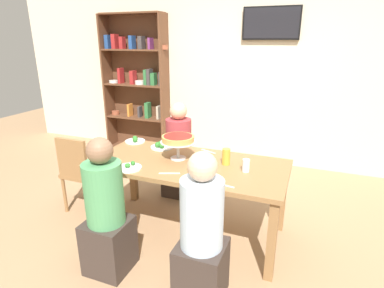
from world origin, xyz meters
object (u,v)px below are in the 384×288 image
at_px(diner_far_left, 179,156).
at_px(beer_glass_amber_tall, 226,157).
at_px(diner_near_right, 202,240).
at_px(chair_head_west, 81,170).
at_px(cutlery_fork_far, 98,161).
at_px(dining_table, 188,171).
at_px(bookshelf, 137,82).
at_px(television, 271,23).
at_px(salad_plate_spare, 161,146).
at_px(water_glass_clear_near, 246,166).
at_px(diner_near_left, 106,217).
at_px(cutlery_knife_far, 169,173).
at_px(deep_dish_pizza_stand, 178,140).
at_px(salad_plate_far_diner, 135,140).
at_px(salad_plate_near_diner, 129,167).
at_px(cutlery_fork_near, 224,185).
at_px(cutlery_knife_near, 208,151).

distance_m(diner_far_left, beer_glass_amber_tall, 1.02).
distance_m(diner_near_right, chair_head_west, 1.77).
bearing_deg(cutlery_fork_far, dining_table, 41.31).
bearing_deg(cutlery_fork_far, diner_far_left, 90.46).
distance_m(bookshelf, television, 2.28).
xyz_separation_m(salad_plate_spare, water_glass_clear_near, (0.96, -0.28, 0.03)).
xyz_separation_m(dining_table, diner_near_left, (-0.40, -0.73, -0.16)).
distance_m(bookshelf, cutlery_knife_far, 2.88).
bearing_deg(diner_near_right, deep_dish_pizza_stand, 33.52).
relative_size(diner_near_left, cutlery_knife_far, 6.39).
height_order(chair_head_west, cutlery_knife_far, chair_head_west).
relative_size(salad_plate_far_diner, cutlery_knife_far, 1.22).
xyz_separation_m(diner_near_left, beer_glass_amber_tall, (0.74, 0.81, 0.32)).
bearing_deg(salad_plate_far_diner, chair_head_west, -139.13).
distance_m(dining_table, salad_plate_spare, 0.51).
height_order(television, cutlery_knife_far, television).
height_order(bookshelf, diner_near_left, bookshelf).
height_order(diner_near_left, cutlery_knife_far, diner_near_left).
bearing_deg(salad_plate_near_diner, dining_table, 36.52).
relative_size(salad_plate_spare, cutlery_fork_near, 1.31).
height_order(salad_plate_near_diner, beer_glass_amber_tall, beer_glass_amber_tall).
bearing_deg(diner_near_left, television, -15.20).
xyz_separation_m(beer_glass_amber_tall, cutlery_knife_near, (-0.26, 0.26, -0.07)).
bearing_deg(cutlery_fork_far, television, 86.40).
xyz_separation_m(diner_near_left, cutlery_knife_far, (0.35, 0.44, 0.25)).
xyz_separation_m(bookshelf, cutlery_fork_far, (0.93, -2.29, -0.40)).
bearing_deg(cutlery_knife_near, deep_dish_pizza_stand, 76.37).
xyz_separation_m(television, cutlery_knife_near, (-0.28, -1.76, -1.29)).
bearing_deg(salad_plate_far_diner, diner_near_left, -71.00).
height_order(beer_glass_amber_tall, cutlery_fork_near, beer_glass_amber_tall).
height_order(bookshelf, salad_plate_spare, bookshelf).
xyz_separation_m(dining_table, beer_glass_amber_tall, (0.34, 0.09, 0.16)).
relative_size(dining_table, salad_plate_near_diner, 8.16).
xyz_separation_m(diner_near_right, salad_plate_far_diner, (-1.17, 1.08, 0.27)).
bearing_deg(cutlery_fork_near, bookshelf, 142.28).
bearing_deg(beer_glass_amber_tall, bookshelf, 136.96).
bearing_deg(cutlery_fork_far, deep_dish_pizza_stand, 48.34).
relative_size(cutlery_fork_near, cutlery_knife_near, 1.00).
bearing_deg(chair_head_west, television, 53.52).
bearing_deg(deep_dish_pizza_stand, chair_head_west, -174.76).
bearing_deg(salad_plate_near_diner, water_glass_clear_near, 17.67).
xyz_separation_m(cutlery_knife_near, cutlery_fork_far, (-0.88, -0.62, 0.00)).
bearing_deg(salad_plate_near_diner, beer_glass_amber_tall, 27.79).
relative_size(dining_table, salad_plate_far_diner, 8.21).
distance_m(bookshelf, cutlery_knife_near, 2.50).
bearing_deg(water_glass_clear_near, bookshelf, 138.25).
bearing_deg(chair_head_west, cutlery_fork_far, -27.85).
bearing_deg(water_glass_clear_near, cutlery_knife_near, 142.03).
bearing_deg(cutlery_fork_near, diner_near_right, -86.12).
xyz_separation_m(bookshelf, cutlery_fork_near, (2.17, -2.36, -0.40)).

